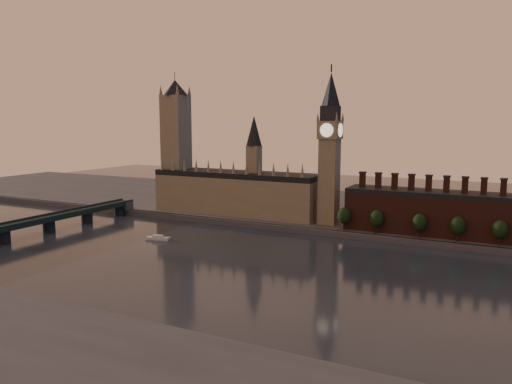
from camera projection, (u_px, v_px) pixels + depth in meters
The scene contains 13 objects.
ground at pixel (238, 269), 251.32m from camera, with size 900.00×900.00×0.00m, color black.
north_bank at pixel (343, 210), 408.19m from camera, with size 900.00×182.00×4.00m.
palace_of_westminster at pixel (237, 190), 378.53m from camera, with size 130.00×30.30×74.00m.
victoria_tower at pixel (176, 140), 398.18m from camera, with size 24.00×24.00×108.00m.
big_ben at pixel (330, 147), 335.85m from camera, with size 15.00×15.00×107.00m.
chimney_block at pixel (436, 212), 310.04m from camera, with size 110.00×25.00×37.00m.
embankment_tree_0 at pixel (344, 216), 321.22m from camera, with size 8.60×8.60×14.88m.
embankment_tree_1 at pixel (377, 218), 312.23m from camera, with size 8.60×8.60×14.88m.
embankment_tree_2 at pixel (419, 222), 300.54m from camera, with size 8.60×8.60×14.88m.
embankment_tree_3 at pixel (458, 226), 291.27m from camera, with size 8.60×8.60×14.88m.
embankment_tree_4 at pixel (500, 229), 281.40m from camera, with size 8.60×8.60×14.88m.
westminster_bridge at pixel (23, 226), 317.32m from camera, with size 14.00×200.00×11.55m.
river_boat at pixel (158, 238), 313.22m from camera, with size 15.57×7.67×3.00m.
Camera 1 is at (118.05, -212.84, 74.31)m, focal length 35.00 mm.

